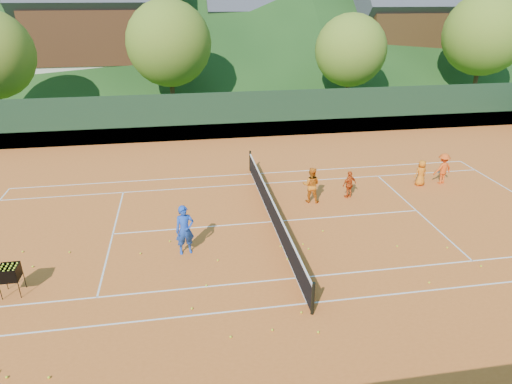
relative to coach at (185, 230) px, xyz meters
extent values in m
plane|color=#264C17|center=(3.58, 1.87, -0.95)|extent=(400.00, 400.00, 0.00)
cube|color=#C95C20|center=(3.58, 1.87, -0.94)|extent=(40.00, 24.00, 0.02)
imported|color=#1B44B5|center=(0.00, 0.00, 0.00)|extent=(0.75, 0.57, 1.86)
imported|color=orange|center=(5.68, 3.54, -0.12)|extent=(0.95, 0.84, 1.63)
imported|color=#CA4512|center=(7.54, 3.71, -0.29)|extent=(0.82, 0.56, 1.29)
imported|color=orange|center=(11.49, 4.51, -0.29)|extent=(0.69, 0.52, 1.29)
imported|color=#ED5015|center=(12.67, 4.60, -0.16)|extent=(1.10, 0.79, 1.54)
sphere|color=#CADF25|center=(3.48, -0.20, -0.90)|extent=(0.07, 0.07, 0.07)
sphere|color=#CADF25|center=(-3.49, -5.43, -0.90)|extent=(0.07, 0.07, 0.07)
sphere|color=#CADF25|center=(0.08, -3.32, -0.90)|extent=(0.07, 0.07, 0.07)
sphere|color=#CADF25|center=(2.27, -4.65, -0.90)|extent=(0.07, 0.07, 0.07)
sphere|color=#CADF25|center=(3.27, -4.04, -0.90)|extent=(0.07, 0.07, 0.07)
sphere|color=#CADF25|center=(-4.21, 0.67, -0.90)|extent=(0.07, 0.07, 0.07)
sphere|color=#CADF25|center=(-5.27, -0.12, -0.90)|extent=(0.07, 0.07, 0.07)
sphere|color=#CADF25|center=(7.78, -3.26, -0.90)|extent=(0.07, 0.07, 0.07)
sphere|color=#CADF25|center=(5.39, 0.70, -0.90)|extent=(0.07, 0.07, 0.07)
sphere|color=#CADF25|center=(4.46, -0.55, -0.90)|extent=(0.07, 0.07, 0.07)
sphere|color=#CADF25|center=(9.57, -1.30, -0.90)|extent=(0.07, 0.07, 0.07)
sphere|color=#CADF25|center=(7.77, -0.90, -0.90)|extent=(0.07, 0.07, 0.07)
sphere|color=#CADF25|center=(0.58, -2.22, -0.90)|extent=(0.07, 0.07, 0.07)
sphere|color=#CADF25|center=(-5.90, 0.98, -0.90)|extent=(0.07, 0.07, 0.07)
sphere|color=#CADF25|center=(3.65, -1.56, -0.90)|extent=(0.07, 0.07, 0.07)
sphere|color=#CADF25|center=(10.04, -2.65, -0.90)|extent=(0.07, 0.07, 0.07)
sphere|color=#CADF25|center=(3.52, -4.95, -0.90)|extent=(0.07, 0.07, 0.07)
sphere|color=#CADF25|center=(-4.52, -5.25, -0.90)|extent=(0.07, 0.07, 0.07)
sphere|color=#CADF25|center=(1.08, -0.77, -0.90)|extent=(0.07, 0.07, 0.07)
sphere|color=#CADF25|center=(-0.61, 0.87, -0.90)|extent=(0.07, 0.07, 0.07)
sphere|color=#CADF25|center=(4.34, -0.18, -0.90)|extent=(0.07, 0.07, 0.07)
sphere|color=#CADF25|center=(1.09, -4.73, -0.90)|extent=(0.07, 0.07, 0.07)
sphere|color=#CADF25|center=(3.53, -1.11, -0.90)|extent=(0.07, 0.07, 0.07)
sphere|color=#CADF25|center=(-1.65, 0.15, -0.90)|extent=(0.07, 0.07, 0.07)
cube|color=silver|center=(3.58, -3.62, -0.93)|extent=(23.77, 0.06, 0.00)
cube|color=white|center=(3.58, 7.35, -0.93)|extent=(23.77, 0.06, 0.00)
cube|color=white|center=(3.58, -2.25, -0.93)|extent=(23.77, 0.06, 0.00)
cube|color=silver|center=(3.58, 5.98, -0.93)|extent=(23.77, 0.06, 0.00)
cube|color=silver|center=(-2.82, 1.87, -0.93)|extent=(0.06, 8.23, 0.00)
cube|color=silver|center=(9.98, 1.87, -0.93)|extent=(0.06, 8.23, 0.00)
cube|color=white|center=(3.58, 1.87, -0.93)|extent=(12.80, 0.06, 0.00)
cube|color=white|center=(3.58, 1.87, -0.93)|extent=(0.06, 10.97, 0.00)
cube|color=black|center=(3.58, 1.87, -0.48)|extent=(0.03, 11.97, 0.90)
cube|color=white|center=(3.58, 1.87, -0.01)|extent=(0.05, 11.97, 0.06)
cylinder|color=black|center=(3.58, -4.12, -0.38)|extent=(0.10, 0.10, 1.10)
cylinder|color=black|center=(3.58, 7.85, -0.38)|extent=(0.10, 0.10, 1.10)
cube|color=black|center=(3.58, 13.87, 0.57)|extent=(40.00, 0.05, 3.00)
cube|color=#185424|center=(3.58, 13.87, -0.43)|extent=(40.40, 0.05, 1.00)
cylinder|color=black|center=(-5.69, -1.87, -0.66)|extent=(0.02, 0.02, 0.55)
cylinder|color=black|center=(-5.14, -1.87, -0.66)|extent=(0.02, 0.02, 0.55)
cylinder|color=black|center=(-5.69, -1.32, -0.66)|extent=(0.02, 0.02, 0.55)
cylinder|color=black|center=(-5.14, -1.32, -0.66)|extent=(0.02, 0.02, 0.55)
cube|color=black|center=(-5.42, -1.60, -0.38)|extent=(0.55, 0.55, 0.02)
cube|color=black|center=(-5.42, -1.87, -0.16)|extent=(0.55, 0.02, 0.45)
cube|color=black|center=(-5.42, -1.32, -0.16)|extent=(0.55, 0.02, 0.45)
cube|color=black|center=(-5.69, -1.60, -0.16)|extent=(0.02, 0.55, 0.45)
cube|color=black|center=(-5.14, -1.60, -0.16)|extent=(0.02, 0.55, 0.45)
sphere|color=#CCE526|center=(-5.62, -1.67, 0.03)|extent=(0.07, 0.07, 0.07)
sphere|color=#CCE526|center=(-5.62, -1.53, 0.03)|extent=(0.07, 0.07, 0.07)
sphere|color=#CCE526|center=(-5.62, -1.39, 0.03)|extent=(0.07, 0.07, 0.07)
sphere|color=#CCE526|center=(-5.49, -1.80, 0.03)|extent=(0.07, 0.07, 0.07)
sphere|color=#CCE526|center=(-5.49, -1.67, 0.03)|extent=(0.07, 0.07, 0.07)
sphere|color=#CCE526|center=(-5.49, -1.53, 0.03)|extent=(0.07, 0.07, 0.07)
sphere|color=#CCE526|center=(-5.49, -1.39, 0.03)|extent=(0.07, 0.07, 0.07)
sphere|color=#CCE526|center=(-5.35, -1.80, 0.03)|extent=(0.07, 0.07, 0.07)
sphere|color=#CCE526|center=(-5.35, -1.67, 0.03)|extent=(0.07, 0.07, 0.07)
sphere|color=#CCE526|center=(-5.35, -1.53, 0.03)|extent=(0.07, 0.07, 0.07)
sphere|color=#CCE526|center=(-5.35, -1.39, 0.03)|extent=(0.07, 0.07, 0.07)
sphere|color=#CCE526|center=(-5.21, -1.80, 0.03)|extent=(0.07, 0.07, 0.07)
sphere|color=#CCE526|center=(-5.21, -1.67, 0.03)|extent=(0.07, 0.07, 0.07)
sphere|color=#CCE526|center=(-5.21, -1.53, 0.03)|extent=(0.07, 0.07, 0.07)
sphere|color=#CCE526|center=(-5.21, -1.39, 0.03)|extent=(0.07, 0.07, 0.07)
cube|color=beige|center=(-6.42, 31.87, 0.49)|extent=(12.00, 9.00, 2.88)
cube|color=#3B1F10|center=(-6.42, 31.87, 4.17)|extent=(12.24, 9.18, 4.48)
cube|color=#42424A|center=(-6.42, 31.87, 7.01)|extent=(13.80, 9.93, 9.93)
cube|color=beige|center=(9.58, 35.87, 0.31)|extent=(11.00, 8.00, 2.52)
cube|color=#3A2310|center=(9.58, 35.87, 3.53)|extent=(11.22, 8.16, 3.92)
cube|color=#414149|center=(9.58, 35.87, 6.09)|extent=(12.65, 8.82, 8.82)
cube|color=beige|center=(23.58, 31.87, 0.40)|extent=(10.00, 8.00, 2.70)
cube|color=#36210E|center=(23.58, 31.87, 3.85)|extent=(10.20, 8.16, 4.20)
cube|color=#43434B|center=(23.58, 31.87, 6.55)|extent=(11.50, 8.82, 8.82)
cylinder|color=#3E2618|center=(-12.42, 19.87, 0.40)|extent=(0.36, 0.36, 2.70)
cylinder|color=#3D2718|center=(-0.42, 21.87, 0.49)|extent=(0.36, 0.36, 2.88)
sphere|color=#476F1D|center=(-0.42, 21.87, 4.25)|extent=(6.40, 6.40, 6.40)
cylinder|color=#42281A|center=(13.58, 20.87, 0.31)|extent=(0.36, 0.36, 2.52)
sphere|color=#4B761F|center=(13.58, 20.87, 3.60)|extent=(5.60, 5.60, 5.60)
cylinder|color=#402719|center=(25.58, 21.87, 0.58)|extent=(0.36, 0.36, 3.06)
sphere|color=#4A741F|center=(25.58, 21.87, 4.57)|extent=(6.80, 6.80, 6.80)
camera|label=1|loc=(0.15, -14.58, 7.80)|focal=32.00mm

